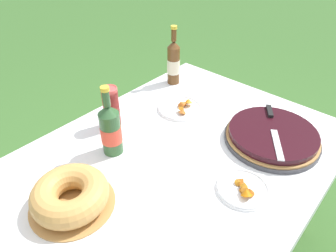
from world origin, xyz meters
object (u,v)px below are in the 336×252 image
at_px(snack_plate_near, 180,107).
at_px(snack_plate_left, 243,188).
at_px(cup_stack, 111,108).
at_px(berry_tart, 272,136).
at_px(cider_bottle_amber, 174,62).
at_px(bundt_cake, 70,195).
at_px(serving_knife, 273,126).
at_px(cider_bottle_green, 111,130).

distance_m(snack_plate_near, snack_plate_left, 0.57).
bearing_deg(cup_stack, berry_tart, -57.51).
height_order(cup_stack, cider_bottle_amber, cider_bottle_amber).
xyz_separation_m(bundt_cake, cup_stack, (0.39, 0.25, 0.05)).
relative_size(bundt_cake, cup_stack, 1.45).
height_order(berry_tart, snack_plate_near, same).
height_order(cider_bottle_amber, snack_plate_near, cider_bottle_amber).
distance_m(bundt_cake, snack_plate_left, 0.61).
bearing_deg(berry_tart, bundt_cake, 155.34).
bearing_deg(bundt_cake, snack_plate_near, 8.15).
relative_size(serving_knife, snack_plate_left, 1.68).
xyz_separation_m(serving_knife, cider_bottle_green, (-0.52, 0.45, 0.05)).
relative_size(cup_stack, snack_plate_left, 1.04).
distance_m(serving_knife, cup_stack, 0.72).
height_order(berry_tart, cup_stack, cup_stack).
bearing_deg(cider_bottle_amber, serving_knife, -98.31).
distance_m(serving_knife, snack_plate_left, 0.36).
bearing_deg(berry_tart, snack_plate_left, -171.02).
relative_size(bundt_cake, cider_bottle_green, 0.95).
distance_m(bundt_cake, cider_bottle_amber, 0.95).
height_order(cup_stack, snack_plate_left, cup_stack).
bearing_deg(snack_plate_left, cider_bottle_green, 108.01).
distance_m(berry_tart, cider_bottle_amber, 0.69).
bearing_deg(cider_bottle_green, cider_bottle_amber, 18.05).
distance_m(serving_knife, cider_bottle_amber, 0.66).
xyz_separation_m(cup_stack, cider_bottle_amber, (0.50, 0.07, 0.03)).
relative_size(serving_knife, snack_plate_near, 1.47).
relative_size(berry_tart, snack_plate_near, 1.84).
bearing_deg(cup_stack, cider_bottle_green, -130.28).
xyz_separation_m(berry_tart, snack_plate_left, (-0.33, -0.05, -0.02)).
relative_size(cup_stack, snack_plate_near, 0.91).
xyz_separation_m(cup_stack, cider_bottle_green, (-0.12, -0.14, 0.01)).
xyz_separation_m(serving_knife, snack_plate_left, (-0.35, -0.07, -0.05)).
relative_size(serving_knife, cider_bottle_amber, 0.99).
bearing_deg(berry_tart, serving_knife, 33.87).
xyz_separation_m(bundt_cake, snack_plate_near, (0.70, 0.10, -0.04)).
bearing_deg(snack_plate_left, cider_bottle_amber, 58.05).
bearing_deg(snack_plate_near, cup_stack, 154.99).
xyz_separation_m(cider_bottle_amber, snack_plate_left, (-0.45, -0.72, -0.11)).
bearing_deg(serving_knife, snack_plate_left, -22.94).
xyz_separation_m(cup_stack, snack_plate_left, (0.05, -0.66, -0.09)).
relative_size(berry_tart, serving_knife, 1.26).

